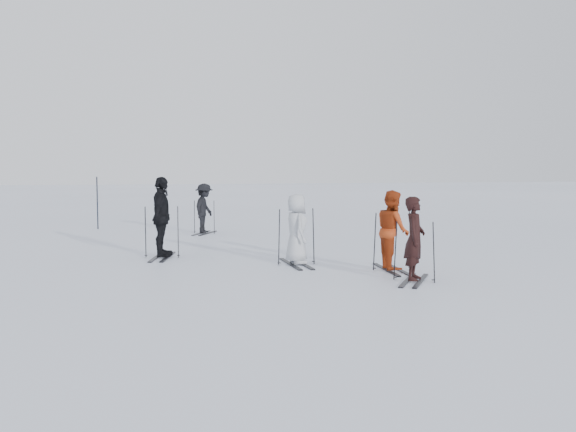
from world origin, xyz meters
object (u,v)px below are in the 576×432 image
object	(u,v)px
skier_grey	(296,230)
skier_uphill_left	(162,218)
skier_near_dark	(415,240)
skier_uphill_far	(204,209)
skier_red	(393,231)
piste_marker	(97,203)

from	to	relation	value
skier_grey	skier_uphill_left	size ratio (longest dim) A/B	0.81
skier_near_dark	skier_grey	bearing A→B (deg)	66.76
skier_near_dark	skier_uphill_left	world-z (taller)	skier_uphill_left
skier_uphill_left	skier_uphill_far	bearing A→B (deg)	-3.92
skier_uphill_far	skier_red	bearing A→B (deg)	-131.64
skier_uphill_left	piste_marker	bearing A→B (deg)	27.09
skier_near_dark	skier_red	bearing A→B (deg)	28.62
skier_near_dark	skier_grey	xyz separation A→B (m)	(-1.78, 2.50, -0.02)
skier_near_dark	skier_red	size ratio (longest dim) A/B	0.96
skier_red	piste_marker	world-z (taller)	piste_marker
skier_red	skier_uphill_left	world-z (taller)	skier_uphill_left
skier_grey	piste_marker	xyz separation A→B (m)	(-5.08, 9.21, 0.13)
skier_grey	piste_marker	size ratio (longest dim) A/B	0.86
skier_near_dark	skier_uphill_far	world-z (taller)	skier_near_dark
skier_near_dark	skier_uphill_far	size ratio (longest dim) A/B	1.00
skier_red	piste_marker	xyz separation A→B (m)	(-6.92, 10.39, 0.07)
skier_grey	skier_uphill_left	bearing A→B (deg)	57.16
skier_uphill_far	piste_marker	xyz separation A→B (m)	(-3.54, 2.24, 0.11)
skier_red	skier_grey	world-z (taller)	skier_red
skier_grey	piste_marker	bearing A→B (deg)	26.32
piste_marker	skier_red	bearing A→B (deg)	-56.32
skier_uphill_far	piste_marker	world-z (taller)	piste_marker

